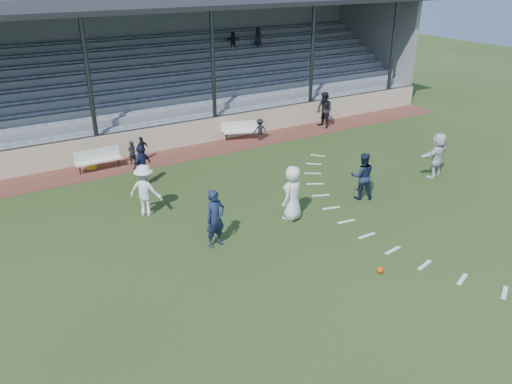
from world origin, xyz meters
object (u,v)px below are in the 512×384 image
bench_left (98,158)px  trash_bin (91,160)px  football (380,270)px  official (324,110)px  player_white_lead (293,193)px  bench_right (241,129)px  player_navy_lead (215,219)px

bench_left → trash_bin: bench_left is taller
football → official: 14.39m
trash_bin → player_white_lead: 9.88m
bench_right → trash_bin: size_ratio=2.74×
player_white_lead → player_navy_lead: player_white_lead is taller
bench_left → bench_right: (7.47, 0.46, 0.00)m
bench_right → football: size_ratio=9.60×
bench_right → trash_bin: bearing=-159.5°
bench_left → bench_right: 7.48m
player_white_lead → official: bearing=-160.7°
trash_bin → football: (5.24, -12.73, -0.28)m
bench_right → player_white_lead: player_white_lead is taller
bench_left → player_navy_lead: player_navy_lead is taller
trash_bin → player_navy_lead: player_navy_lead is taller
bench_right → trash_bin: (-7.72, -0.12, -0.20)m
bench_left → official: 12.41m
bench_left → bench_right: size_ratio=1.00×
bench_left → official: bearing=-2.1°
bench_right → official: bearing=13.3°
bench_left → official: official is taller
football → player_white_lead: 4.30m
football → player_white_lead: size_ratio=0.11×
trash_bin → official: (12.66, -0.43, 0.62)m
player_navy_lead → official: bearing=27.5°
bench_left → official: size_ratio=1.02×
player_white_lead → bench_right: bearing=-134.9°
bench_left → official: (12.41, -0.09, 0.42)m
player_navy_lead → bench_left: bearing=90.1°
bench_right → trash_bin: bench_right is taller
bench_left → trash_bin: bearing=124.8°
bench_right → bench_left: bearing=-156.9°
trash_bin → football: bearing=-67.6°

